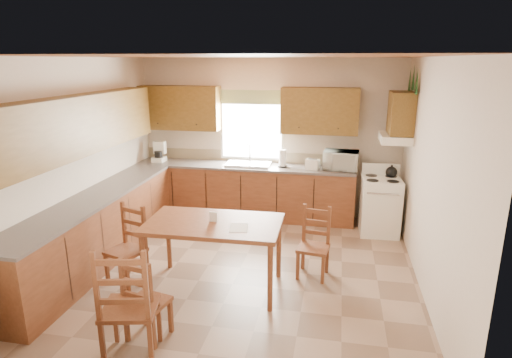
% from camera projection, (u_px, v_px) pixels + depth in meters
% --- Properties ---
extents(floor, '(4.50, 4.50, 0.00)m').
position_uv_depth(floor, '(241.00, 268.00, 5.67)').
color(floor, '#90745C').
rests_on(floor, ground).
extents(ceiling, '(4.50, 4.50, 0.00)m').
position_uv_depth(ceiling, '(238.00, 56.00, 4.94)').
color(ceiling, brown).
rests_on(ceiling, floor).
extents(wall_left, '(4.50, 4.50, 0.00)m').
position_uv_depth(wall_left, '(76.00, 161.00, 5.72)').
color(wall_left, beige).
rests_on(wall_left, floor).
extents(wall_right, '(4.50, 4.50, 0.00)m').
position_uv_depth(wall_right, '(431.00, 179.00, 4.89)').
color(wall_right, beige).
rests_on(wall_right, floor).
extents(wall_back, '(4.50, 4.50, 0.00)m').
position_uv_depth(wall_back, '(269.00, 138.00, 7.43)').
color(wall_back, beige).
rests_on(wall_back, floor).
extents(wall_front, '(4.50, 4.50, 0.00)m').
position_uv_depth(wall_front, '(171.00, 243.00, 3.18)').
color(wall_front, beige).
rests_on(wall_front, floor).
extents(lower_cab_back, '(3.75, 0.60, 0.88)m').
position_uv_depth(lower_cab_back, '(245.00, 192.00, 7.46)').
color(lower_cab_back, brown).
rests_on(lower_cab_back, floor).
extents(lower_cab_left, '(0.60, 3.60, 0.88)m').
position_uv_depth(lower_cab_left, '(97.00, 230.00, 5.77)').
color(lower_cab_left, brown).
rests_on(lower_cab_left, floor).
extents(counter_back, '(3.75, 0.63, 0.04)m').
position_uv_depth(counter_back, '(244.00, 166.00, 7.34)').
color(counter_back, '#59514E').
rests_on(counter_back, lower_cab_back).
extents(counter_left, '(0.63, 3.60, 0.04)m').
position_uv_depth(counter_left, '(94.00, 198.00, 5.65)').
color(counter_left, '#59514E').
rests_on(counter_left, lower_cab_left).
extents(backsplash, '(3.75, 0.01, 0.18)m').
position_uv_depth(backsplash, '(248.00, 156.00, 7.58)').
color(backsplash, '#88795D').
rests_on(backsplash, counter_back).
extents(upper_cab_back_left, '(1.41, 0.33, 0.75)m').
position_uv_depth(upper_cab_back_left, '(180.00, 108.00, 7.43)').
color(upper_cab_back_left, brown).
rests_on(upper_cab_back_left, wall_back).
extents(upper_cab_back_right, '(1.25, 0.33, 0.75)m').
position_uv_depth(upper_cab_back_right, '(320.00, 111.00, 6.98)').
color(upper_cab_back_right, brown).
rests_on(upper_cab_back_right, wall_back).
extents(upper_cab_left, '(0.33, 3.60, 0.75)m').
position_uv_depth(upper_cab_left, '(76.00, 126.00, 5.41)').
color(upper_cab_left, brown).
rests_on(upper_cab_left, wall_left).
extents(upper_cab_stove, '(0.33, 0.62, 0.62)m').
position_uv_depth(upper_cab_stove, '(401.00, 113.00, 6.33)').
color(upper_cab_stove, brown).
rests_on(upper_cab_stove, wall_right).
extents(range_hood, '(0.44, 0.62, 0.12)m').
position_uv_depth(range_hood, '(395.00, 138.00, 6.45)').
color(range_hood, white).
rests_on(range_hood, wall_right).
extents(window_frame, '(1.13, 0.02, 1.18)m').
position_uv_depth(window_frame, '(252.00, 126.00, 7.41)').
color(window_frame, white).
rests_on(window_frame, wall_back).
extents(window_pane, '(1.05, 0.01, 1.10)m').
position_uv_depth(window_pane, '(252.00, 126.00, 7.40)').
color(window_pane, white).
rests_on(window_pane, wall_back).
extents(window_valance, '(1.19, 0.01, 0.24)m').
position_uv_depth(window_valance, '(251.00, 97.00, 7.24)').
color(window_valance, '#3C642C').
rests_on(window_valance, wall_back).
extents(sink_basin, '(0.75, 0.45, 0.04)m').
position_uv_depth(sink_basin, '(249.00, 164.00, 7.32)').
color(sink_basin, silver).
rests_on(sink_basin, counter_back).
extents(pine_decal_a, '(0.22, 0.22, 0.36)m').
position_uv_depth(pine_decal_a, '(417.00, 81.00, 5.88)').
color(pine_decal_a, '#183F19').
rests_on(pine_decal_a, wall_right).
extents(pine_decal_b, '(0.22, 0.22, 0.36)m').
position_uv_depth(pine_decal_b, '(414.00, 77.00, 6.17)').
color(pine_decal_b, '#183F19').
rests_on(pine_decal_b, wall_right).
extents(pine_decal_c, '(0.22, 0.22, 0.36)m').
position_uv_depth(pine_decal_c, '(410.00, 79.00, 6.48)').
color(pine_decal_c, '#183F19').
rests_on(pine_decal_c, wall_right).
extents(stove, '(0.61, 0.63, 0.87)m').
position_uv_depth(stove, '(380.00, 206.00, 6.72)').
color(stove, white).
rests_on(stove, floor).
extents(coffeemaker, '(0.25, 0.28, 0.36)m').
position_uv_depth(coffeemaker, '(159.00, 152.00, 7.54)').
color(coffeemaker, white).
rests_on(coffeemaker, counter_back).
extents(paper_towel, '(0.14, 0.14, 0.29)m').
position_uv_depth(paper_towel, '(283.00, 158.00, 7.17)').
color(paper_towel, white).
rests_on(paper_towel, counter_back).
extents(toaster, '(0.24, 0.19, 0.17)m').
position_uv_depth(toaster, '(312.00, 164.00, 7.01)').
color(toaster, white).
rests_on(toaster, counter_back).
extents(microwave, '(0.54, 0.41, 0.31)m').
position_uv_depth(microwave, '(341.00, 160.00, 6.99)').
color(microwave, white).
rests_on(microwave, counter_back).
extents(dining_table, '(1.59, 0.93, 0.84)m').
position_uv_depth(dining_table, '(214.00, 255.00, 5.08)').
color(dining_table, brown).
rests_on(dining_table, floor).
extents(chair_near_left, '(0.43, 0.42, 0.88)m').
position_uv_depth(chair_near_left, '(147.00, 297.00, 4.15)').
color(chair_near_left, brown).
rests_on(chair_near_left, floor).
extents(chair_near_right, '(0.57, 0.55, 1.14)m').
position_uv_depth(chair_near_right, '(129.00, 301.00, 3.85)').
color(chair_near_right, brown).
rests_on(chair_near_right, floor).
extents(chair_far_left, '(0.51, 0.50, 0.96)m').
position_uv_depth(chair_far_left, '(125.00, 246.00, 5.18)').
color(chair_far_left, brown).
rests_on(chair_far_left, floor).
extents(chair_far_right, '(0.42, 0.41, 0.89)m').
position_uv_depth(chair_far_right, '(313.00, 243.00, 5.34)').
color(chair_far_right, brown).
rests_on(chair_far_right, floor).
extents(table_paper, '(0.25, 0.30, 0.00)m').
position_uv_depth(table_paper, '(239.00, 228.00, 4.80)').
color(table_paper, white).
rests_on(table_paper, dining_table).
extents(table_card, '(0.09, 0.03, 0.12)m').
position_uv_depth(table_card, '(213.00, 217.00, 4.97)').
color(table_card, white).
rests_on(table_card, dining_table).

